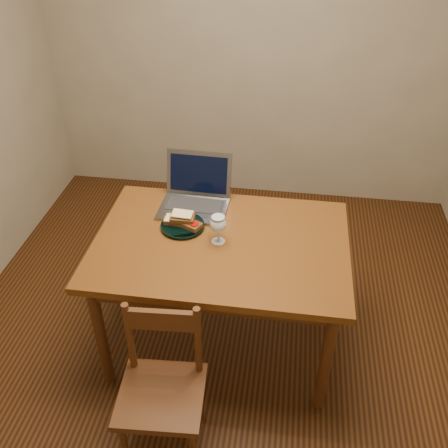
# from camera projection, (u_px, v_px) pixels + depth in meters

# --- Properties ---
(floor) EXTENTS (3.20, 3.20, 0.02)m
(floor) POSITION_uv_depth(u_px,v_px,m) (223.00, 327.00, 3.07)
(floor) COLOR black
(floor) RESTS_ON ground
(back_wall) EXTENTS (3.20, 0.02, 2.60)m
(back_wall) POSITION_uv_depth(u_px,v_px,m) (256.00, 35.00, 3.58)
(back_wall) COLOR gray
(back_wall) RESTS_ON floor
(table) EXTENTS (1.30, 0.90, 0.74)m
(table) POSITION_uv_depth(u_px,v_px,m) (221.00, 254.00, 2.60)
(table) COLOR #44270B
(table) RESTS_ON floor
(chair) EXTENTS (0.40, 0.39, 0.41)m
(chair) POSITION_uv_depth(u_px,v_px,m) (161.00, 385.00, 2.21)
(chair) COLOR #40230D
(chair) RESTS_ON floor
(plate) EXTENTS (0.23, 0.23, 0.02)m
(plate) POSITION_uv_depth(u_px,v_px,m) (183.00, 226.00, 2.64)
(plate) COLOR black
(plate) RESTS_ON table
(sandwich_cheese) EXTENTS (0.12, 0.08, 0.04)m
(sandwich_cheese) POSITION_uv_depth(u_px,v_px,m) (176.00, 220.00, 2.64)
(sandwich_cheese) COLOR #381E0C
(sandwich_cheese) RESTS_ON plate
(sandwich_tomato) EXTENTS (0.14, 0.11, 0.04)m
(sandwich_tomato) POSITION_uv_depth(u_px,v_px,m) (190.00, 224.00, 2.61)
(sandwich_tomato) COLOR #381E0C
(sandwich_tomato) RESTS_ON plate
(sandwich_top) EXTENTS (0.13, 0.08, 0.04)m
(sandwich_top) POSITION_uv_depth(u_px,v_px,m) (182.00, 217.00, 2.61)
(sandwich_top) COLOR #381E0C
(sandwich_top) RESTS_ON plate
(milk_glass) EXTENTS (0.08, 0.08, 0.16)m
(milk_glass) POSITION_uv_depth(u_px,v_px,m) (218.00, 229.00, 2.50)
(milk_glass) COLOR white
(milk_glass) RESTS_ON table
(laptop) EXTENTS (0.38, 0.35, 0.27)m
(laptop) POSITION_uv_depth(u_px,v_px,m) (196.00, 192.00, 2.80)
(laptop) COLOR slate
(laptop) RESTS_ON table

